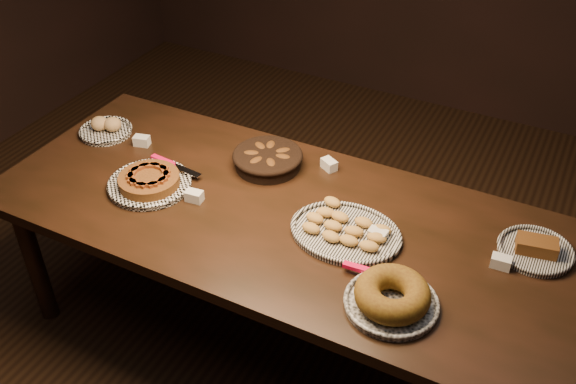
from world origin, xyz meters
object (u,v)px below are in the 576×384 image
at_px(buffet_table, 284,228).
at_px(madeleine_platter, 345,231).
at_px(bundt_cake_plate, 392,297).
at_px(apple_tart_plate, 150,182).

height_order(buffet_table, madeleine_platter, madeleine_platter).
bearing_deg(bundt_cake_plate, buffet_table, 143.92).
bearing_deg(bundt_cake_plate, madeleine_platter, 126.78).
bearing_deg(apple_tart_plate, bundt_cake_plate, 12.21).
xyz_separation_m(buffet_table, apple_tart_plate, (-0.58, -0.09, 0.10)).
relative_size(madeleine_platter, bundt_cake_plate, 1.15).
height_order(buffet_table, apple_tart_plate, apple_tart_plate).
distance_m(buffet_table, bundt_cake_plate, 0.62).
distance_m(apple_tart_plate, bundt_cake_plate, 1.14).
bearing_deg(buffet_table, apple_tart_plate, -170.70).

